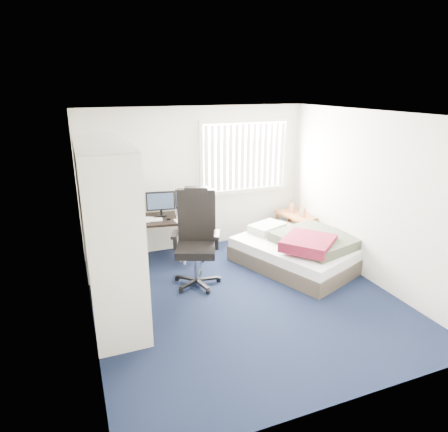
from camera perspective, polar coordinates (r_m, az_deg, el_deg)
ground at (r=5.69m, az=2.88°, el=-11.62°), size 4.20×4.20×0.00m
room_shell at (r=5.11m, az=3.15°, el=3.23°), size 4.20×4.20×4.20m
window_assembly at (r=7.27m, az=2.99°, el=8.47°), size 1.72×0.09×1.32m
closet at (r=4.99m, az=-15.96°, el=0.29°), size 0.64×1.84×2.22m
desk at (r=6.70m, az=-9.30°, el=0.03°), size 1.58×0.92×1.19m
office_chair at (r=5.91m, az=-3.94°, el=-4.54°), size 0.87×0.87×1.43m
footstool at (r=6.72m, az=-5.17°, el=-5.11°), size 0.32×0.27×0.23m
nightstand at (r=7.54m, az=10.19°, el=-0.20°), size 0.52×0.85×0.73m
bed at (r=6.64m, az=10.74°, el=-4.80°), size 1.98×2.25×0.62m
pine_box at (r=4.99m, az=-13.74°, el=-15.05°), size 0.38×0.30×0.27m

